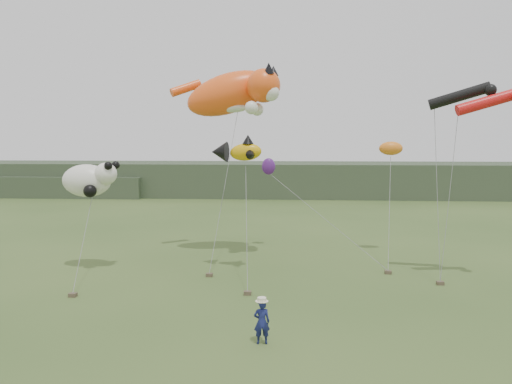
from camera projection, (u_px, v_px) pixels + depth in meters
The scene contains 9 objects.
ground at pixel (286, 320), 18.21m from camera, with size 120.00×120.00×0.00m, color #385123.
headland at pixel (267, 179), 62.60m from camera, with size 90.00×13.00×4.00m.
festival_attendant at pixel (262, 322), 16.02m from camera, with size 0.52×0.34×1.44m, color navy.
sandbag_anchors at pixel (276, 283), 22.77m from camera, with size 16.28×5.03×0.16m.
cat_kite at pixel (236, 92), 27.89m from camera, with size 6.53×3.49×3.59m.
fish_kite at pixel (236, 151), 24.69m from camera, with size 2.69×1.79×1.36m.
tube_kites at pixel (480, 98), 22.84m from camera, with size 4.00×2.01×1.61m.
panda_kite at pixel (90, 180), 25.16m from camera, with size 2.92×1.89×1.81m.
misc_kites at pixel (346, 155), 29.43m from camera, with size 8.24×1.69×2.02m.
Camera 1 is at (0.23, -17.70, 6.44)m, focal length 35.00 mm.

